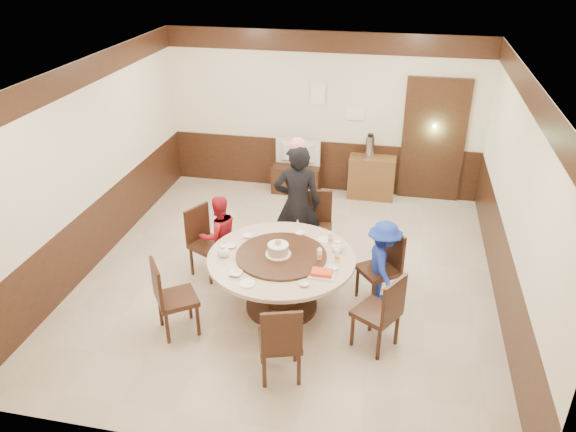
% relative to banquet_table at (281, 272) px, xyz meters
% --- Properties ---
extents(room, '(6.00, 6.04, 2.84)m').
position_rel_banquet_table_xyz_m(room, '(-0.05, 0.76, 0.55)').
color(room, '#C0AC9A').
rests_on(room, ground).
extents(banquet_table, '(1.80, 1.80, 0.78)m').
position_rel_banquet_table_xyz_m(banquet_table, '(0.00, 0.00, 0.00)').
color(banquet_table, black).
rests_on(banquet_table, ground).
extents(chair_0, '(0.62, 0.62, 0.97)m').
position_rel_banquet_table_xyz_m(chair_0, '(1.18, 0.42, -0.23)').
color(chair_0, black).
rests_on(chair_0, ground).
extents(chair_1, '(0.49, 0.50, 0.97)m').
position_rel_banquet_table_xyz_m(chair_1, '(0.23, 1.32, -0.23)').
color(chair_1, black).
rests_on(chair_1, ground).
extents(chair_2, '(0.60, 0.59, 0.97)m').
position_rel_banquet_table_xyz_m(chair_2, '(-1.15, 0.57, -0.23)').
color(chair_2, black).
rests_on(chair_2, ground).
extents(chair_3, '(0.62, 0.61, 0.97)m').
position_rel_banquet_table_xyz_m(chair_3, '(-1.11, -0.70, -0.23)').
color(chair_3, black).
rests_on(chair_3, ground).
extents(chair_4, '(0.55, 0.56, 0.97)m').
position_rel_banquet_table_xyz_m(chair_4, '(0.25, -1.19, -0.23)').
color(chair_4, black).
rests_on(chair_4, ground).
extents(chair_5, '(0.61, 0.60, 0.97)m').
position_rel_banquet_table_xyz_m(chair_5, '(1.21, -0.50, -0.23)').
color(chair_5, black).
rests_on(chair_5, ground).
extents(person_standing, '(0.72, 0.54, 1.77)m').
position_rel_banquet_table_xyz_m(person_standing, '(-0.03, 1.17, 0.35)').
color(person_standing, black).
rests_on(person_standing, ground).
extents(person_red, '(0.70, 0.69, 1.14)m').
position_rel_banquet_table_xyz_m(person_red, '(-1.01, 0.65, 0.04)').
color(person_red, '#A91623').
rests_on(person_red, ground).
extents(person_blue, '(0.61, 0.83, 1.15)m').
position_rel_banquet_table_xyz_m(person_blue, '(1.21, 0.37, 0.04)').
color(person_blue, '#182E9A').
rests_on(person_blue, ground).
extents(birthday_cake, '(0.31, 0.31, 0.21)m').
position_rel_banquet_table_xyz_m(birthday_cake, '(-0.04, -0.01, 0.32)').
color(birthday_cake, white).
rests_on(birthday_cake, banquet_table).
extents(teapot_left, '(0.17, 0.15, 0.13)m').
position_rel_banquet_table_xyz_m(teapot_left, '(-0.69, -0.13, 0.28)').
color(teapot_left, white).
rests_on(teapot_left, banquet_table).
extents(teapot_right, '(0.17, 0.15, 0.13)m').
position_rel_banquet_table_xyz_m(teapot_right, '(0.65, 0.25, 0.28)').
color(teapot_right, white).
rests_on(teapot_right, banquet_table).
extents(bowl_0, '(0.13, 0.13, 0.03)m').
position_rel_banquet_table_xyz_m(bowl_0, '(-0.52, 0.38, 0.23)').
color(bowl_0, white).
rests_on(bowl_0, banquet_table).
extents(bowl_1, '(0.13, 0.13, 0.04)m').
position_rel_banquet_table_xyz_m(bowl_1, '(0.38, -0.55, 0.24)').
color(bowl_1, white).
rests_on(bowl_1, banquet_table).
extents(bowl_2, '(0.15, 0.15, 0.04)m').
position_rel_banquet_table_xyz_m(bowl_2, '(-0.43, -0.50, 0.24)').
color(bowl_2, white).
rests_on(bowl_2, banquet_table).
extents(bowl_3, '(0.14, 0.14, 0.04)m').
position_rel_banquet_table_xyz_m(bowl_3, '(0.64, -0.17, 0.24)').
color(bowl_3, white).
rests_on(bowl_3, banquet_table).
extents(bowl_4, '(0.14, 0.14, 0.03)m').
position_rel_banquet_table_xyz_m(bowl_4, '(-0.67, 0.09, 0.23)').
color(bowl_4, white).
rests_on(bowl_4, banquet_table).
extents(bowl_5, '(0.14, 0.14, 0.05)m').
position_rel_banquet_table_xyz_m(bowl_5, '(0.12, 0.58, 0.24)').
color(bowl_5, white).
rests_on(bowl_5, banquet_table).
extents(saucer_near, '(0.18, 0.18, 0.01)m').
position_rel_banquet_table_xyz_m(saucer_near, '(-0.25, -0.65, 0.22)').
color(saucer_near, white).
rests_on(saucer_near, banquet_table).
extents(saucer_far, '(0.18, 0.18, 0.01)m').
position_rel_banquet_table_xyz_m(saucer_far, '(0.45, 0.50, 0.22)').
color(saucer_far, white).
rests_on(saucer_far, banquet_table).
extents(shrimp_platter, '(0.30, 0.20, 0.06)m').
position_rel_banquet_table_xyz_m(shrimp_platter, '(0.54, -0.31, 0.24)').
color(shrimp_platter, white).
rests_on(shrimp_platter, banquet_table).
extents(bottle_0, '(0.06, 0.06, 0.16)m').
position_rel_banquet_table_xyz_m(bottle_0, '(0.47, -0.00, 0.30)').
color(bottle_0, silver).
rests_on(bottle_0, banquet_table).
extents(bottle_1, '(0.06, 0.06, 0.16)m').
position_rel_banquet_table_xyz_m(bottle_1, '(0.67, 0.01, 0.30)').
color(bottle_1, silver).
rests_on(bottle_1, banquet_table).
extents(bottle_2, '(0.06, 0.06, 0.16)m').
position_rel_banquet_table_xyz_m(bottle_2, '(0.54, 0.41, 0.30)').
color(bottle_2, silver).
rests_on(bottle_2, banquet_table).
extents(tv_stand, '(0.85, 0.45, 0.50)m').
position_rel_banquet_table_xyz_m(tv_stand, '(-0.48, 3.49, -0.28)').
color(tv_stand, black).
rests_on(tv_stand, ground).
extents(television, '(0.82, 0.18, 0.47)m').
position_rel_banquet_table_xyz_m(television, '(-0.48, 3.49, 0.20)').
color(television, gray).
rests_on(television, tv_stand).
extents(side_cabinet, '(0.80, 0.40, 0.75)m').
position_rel_banquet_table_xyz_m(side_cabinet, '(0.86, 3.52, -0.16)').
color(side_cabinet, brown).
rests_on(side_cabinet, ground).
extents(thermos, '(0.15, 0.15, 0.38)m').
position_rel_banquet_table_xyz_m(thermos, '(0.79, 3.52, 0.41)').
color(thermos, silver).
rests_on(thermos, side_cabinet).
extents(notice_left, '(0.25, 0.00, 0.35)m').
position_rel_banquet_table_xyz_m(notice_left, '(-0.16, 3.70, 1.22)').
color(notice_left, white).
rests_on(notice_left, room).
extents(notice_right, '(0.30, 0.00, 0.22)m').
position_rel_banquet_table_xyz_m(notice_right, '(0.49, 3.70, 0.92)').
color(notice_right, white).
rests_on(notice_right, room).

